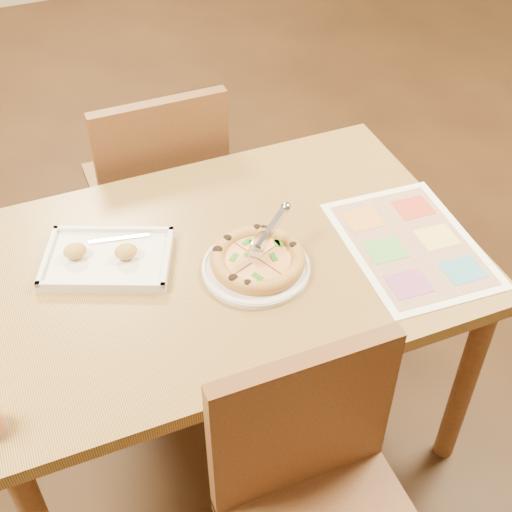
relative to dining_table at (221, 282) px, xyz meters
name	(u,v)px	position (x,y,z in m)	size (l,w,h in m)	color
room	(209,28)	(0.00, 0.00, 0.72)	(7.00, 7.00, 7.00)	#311E0D
dining_table	(221,282)	(0.00, 0.00, 0.00)	(1.30, 0.85, 0.72)	#9F7C3F
chair_near	(318,487)	(0.00, -0.60, -0.07)	(0.42, 0.42, 0.47)	brown
chair_far	(159,177)	(0.00, 0.60, -0.07)	(0.42, 0.42, 0.47)	brown
plate	(256,268)	(0.07, -0.07, 0.09)	(0.27, 0.27, 0.01)	white
pizza	(258,259)	(0.08, -0.07, 0.11)	(0.24, 0.24, 0.04)	#BD8C40
pizza_cutter	(268,234)	(0.11, -0.05, 0.17)	(0.15, 0.10, 0.10)	silver
appetizer_tray	(107,259)	(-0.27, 0.10, 0.10)	(0.38, 0.33, 0.06)	silver
menu	(411,244)	(0.49, -0.14, 0.09)	(0.33, 0.46, 0.01)	white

